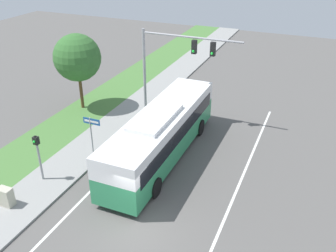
{
  "coord_description": "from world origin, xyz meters",
  "views": [
    {
      "loc": [
        6.52,
        -11.95,
        12.44
      ],
      "look_at": [
        -1.48,
        6.87,
        1.65
      ],
      "focal_mm": 40.0,
      "sensor_mm": 36.0,
      "label": 1
    }
  ],
  "objects": [
    {
      "name": "lane_divider_near",
      "position": [
        -3.6,
        0.0,
        0.0
      ],
      "size": [
        0.14,
        30.0,
        0.01
      ],
      "color": "silver",
      "rests_on": "ground_plane"
    },
    {
      "name": "signal_gantry",
      "position": [
        -2.89,
        10.93,
        4.66
      ],
      "size": [
        7.06,
        0.41,
        6.45
      ],
      "color": "#939399",
      "rests_on": "ground_plane"
    },
    {
      "name": "pedestrian_signal",
      "position": [
        -6.55,
        1.01,
        1.93
      ],
      "size": [
        0.28,
        0.34,
        2.81
      ],
      "color": "#939399",
      "rests_on": "ground_plane"
    },
    {
      "name": "roadside_tree",
      "position": [
        -9.99,
        9.87,
        4.09
      ],
      "size": [
        3.5,
        3.5,
        5.75
      ],
      "color": "brown",
      "rests_on": "grass_verge"
    },
    {
      "name": "lane_divider_far",
      "position": [
        3.6,
        0.0,
        0.0
      ],
      "size": [
        0.14,
        30.0,
        0.01
      ],
      "color": "silver",
      "rests_on": "ground_plane"
    },
    {
      "name": "utility_cabinet",
      "position": [
        -6.73,
        -1.47,
        0.62
      ],
      "size": [
        0.74,
        0.46,
        1.0
      ],
      "color": "#B7B29E",
      "rests_on": "sidewalk"
    },
    {
      "name": "sidewalk",
      "position": [
        -6.2,
        0.0,
        0.06
      ],
      "size": [
        2.8,
        80.0,
        0.12
      ],
      "color": "gray",
      "rests_on": "ground_plane"
    },
    {
      "name": "street_sign",
      "position": [
        -5.31,
        4.25,
        1.84
      ],
      "size": [
        1.13,
        0.08,
        2.69
      ],
      "color": "#939399",
      "rests_on": "ground_plane"
    },
    {
      "name": "bus",
      "position": [
        -1.45,
        5.85,
        1.76
      ],
      "size": [
        2.72,
        11.66,
        3.24
      ],
      "color": "#2D8956",
      "rests_on": "ground_plane"
    },
    {
      "name": "ground_plane",
      "position": [
        0.0,
        0.0,
        0.0
      ],
      "size": [
        80.0,
        80.0,
        0.0
      ],
      "primitive_type": "plane",
      "color": "#565451"
    }
  ]
}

